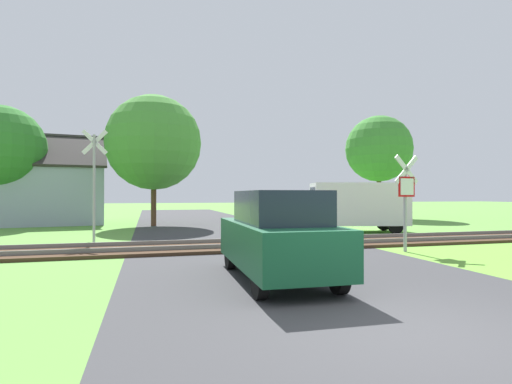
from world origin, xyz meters
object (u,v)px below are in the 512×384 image
house (47,193)px  stop_sign_near (406,195)px  crossing_sign_far (94,178)px  parked_car (277,235)px  tree_left (0,148)px  mail_truck (355,205)px  tree_far (379,149)px  tree_center (154,143)px

house → stop_sign_near: bearing=-57.7°
crossing_sign_far → parked_car: bearing=-50.7°
stop_sign_near → tree_left: bearing=-50.0°
mail_truck → parked_car: 11.09m
mail_truck → stop_sign_near: bearing=178.7°
tree_far → tree_left: bearing=-175.9°
mail_truck → house: bearing=71.7°
tree_center → parked_car: bearing=-81.7°
tree_center → parked_car: size_ratio=1.77×
crossing_sign_far → tree_center: tree_center is taller
crossing_sign_far → mail_truck: 11.10m
stop_sign_near → tree_center: size_ratio=0.40×
tree_far → tree_center: bearing=-168.7°
crossing_sign_far → tree_center: 8.39m
stop_sign_near → tree_far: size_ratio=0.39×
house → tree_center: bearing=-37.4°
crossing_sign_far → mail_truck: size_ratio=0.76×
tree_left → tree_center: bearing=-10.9°
mail_truck → parked_car: mail_truck is taller
tree_far → mail_truck: bearing=-127.6°
tree_left → crossing_sign_far: bearing=-58.1°
tree_center → house: bearing=150.2°
stop_sign_near → mail_truck: stop_sign_near is taller
tree_far → house: bearing=179.4°
tree_left → mail_truck: tree_left is taller
tree_center → mail_truck: tree_center is taller
house → tree_left: 3.57m
crossing_sign_far → house: (-3.94, 11.25, -0.43)m
house → tree_center: (6.04, -3.45, 2.72)m
stop_sign_near → crossing_sign_far: size_ratio=0.73×
tree_far → parked_car: 23.21m
mail_truck → parked_car: bearing=157.6°
mail_truck → tree_left: bearing=80.0°
mail_truck → parked_car: (-6.65, -8.86, -0.34)m
tree_left → mail_truck: (16.72, -7.62, -2.94)m
house → tree_left: bearing=-141.4°
stop_sign_near → tree_center: 14.44m
tree_far → parked_car: size_ratio=1.85×
house → tree_far: 22.27m
stop_sign_near → crossing_sign_far: crossing_sign_far is taller
house → parked_car: 20.19m
tree_center → parked_car: tree_center is taller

